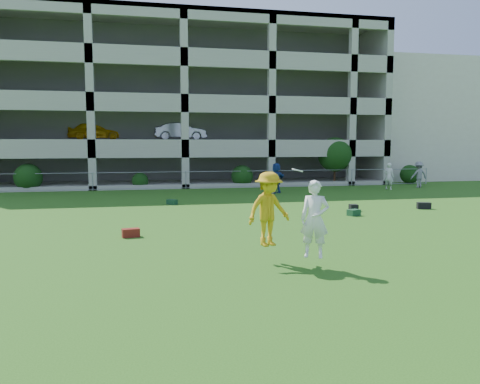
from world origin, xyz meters
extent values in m
plane|color=#235114|center=(0.00, 0.00, 0.00)|extent=(100.00, 100.00, 0.00)
cube|color=beige|center=(23.00, 28.00, 5.00)|extent=(16.00, 14.00, 10.00)
imported|color=navy|center=(5.18, 15.14, 0.93)|extent=(1.75, 1.35, 1.85)
imported|color=silver|center=(13.13, 15.82, 0.89)|extent=(0.74, 0.77, 1.77)
imported|color=gray|center=(15.88, 16.69, 0.90)|extent=(1.16, 0.68, 1.79)
cube|color=#5B0F0F|center=(-3.25, 3.02, 0.14)|extent=(0.60, 0.40, 0.28)
cube|color=#13351D|center=(5.86, 5.77, 0.13)|extent=(0.59, 0.51, 0.26)
cube|color=black|center=(6.46, 7.04, 0.15)|extent=(0.37, 0.37, 0.30)
cube|color=black|center=(9.97, 7.00, 0.15)|extent=(0.66, 0.46, 0.30)
cube|color=#13361F|center=(-1.42, 11.00, 0.12)|extent=(0.57, 0.56, 0.25)
imported|color=gold|center=(0.25, -1.09, 1.39)|extent=(1.38, 1.08, 1.88)
imported|color=white|center=(1.21, -1.80, 1.21)|extent=(0.81, 0.71, 1.88)
cylinder|color=white|center=(0.87, -1.48, 2.38)|extent=(0.27, 0.27, 0.10)
cube|color=#9E998C|center=(0.00, 32.75, 6.00)|extent=(30.00, 0.50, 12.00)
cube|color=#9E998C|center=(14.75, 26.00, 6.00)|extent=(0.50, 14.00, 12.00)
cube|color=#9E998C|center=(0.00, 26.00, 11.85)|extent=(30.00, 14.00, 0.30)
cube|color=#9E998C|center=(0.00, 26.00, 0.15)|extent=(30.00, 14.00, 0.30)
cube|color=#9E998C|center=(0.00, 26.00, 3.15)|extent=(30.00, 14.00, 0.30)
cube|color=#9E998C|center=(0.00, 26.00, 6.15)|extent=(30.00, 14.00, 0.30)
cube|color=#9E998C|center=(0.00, 26.00, 9.15)|extent=(30.00, 14.00, 0.30)
cube|color=#9E998C|center=(0.00, 19.15, 2.55)|extent=(30.00, 0.30, 0.90)
cube|color=#9E998C|center=(0.00, 19.15, 5.55)|extent=(30.00, 0.30, 0.90)
cube|color=#9E998C|center=(0.00, 19.15, 8.55)|extent=(30.00, 0.30, 0.90)
cube|color=#9E998C|center=(0.00, 19.15, 11.55)|extent=(30.00, 0.30, 0.90)
cube|color=#9E998C|center=(-6.00, 19.25, 6.00)|extent=(0.50, 0.50, 12.00)
cube|color=#9E998C|center=(0.00, 19.25, 6.00)|extent=(0.50, 0.50, 12.00)
cube|color=#9E998C|center=(6.00, 19.25, 6.00)|extent=(0.50, 0.50, 12.00)
cube|color=#9E998C|center=(12.00, 19.25, 6.00)|extent=(0.50, 0.50, 12.00)
cube|color=#605E59|center=(0.00, 28.00, 6.00)|extent=(29.00, 9.00, 11.60)
imported|color=#FFB70D|center=(-6.23, 24.00, 3.96)|extent=(4.03, 2.00, 1.32)
imported|color=#B5B8BC|center=(0.07, 24.00, 3.96)|extent=(4.08, 1.61, 1.32)
cylinder|color=gray|center=(-6.00, 19.00, 0.60)|extent=(0.06, 0.06, 1.20)
cylinder|color=gray|center=(0.00, 19.00, 0.60)|extent=(0.06, 0.06, 1.20)
cylinder|color=gray|center=(6.00, 19.00, 0.60)|extent=(0.06, 0.06, 1.20)
cylinder|color=gray|center=(12.00, 19.00, 0.60)|extent=(0.06, 0.06, 1.20)
cylinder|color=gray|center=(18.00, 19.00, 0.60)|extent=(0.06, 0.06, 1.20)
cylinder|color=gray|center=(0.00, 19.00, 1.15)|extent=(36.00, 0.04, 0.04)
cylinder|color=gray|center=(0.00, 19.00, 0.08)|extent=(36.00, 0.04, 0.04)
sphere|color=#163D11|center=(-10.00, 19.60, 0.88)|extent=(1.76, 1.76, 1.76)
sphere|color=#163D11|center=(-3.00, 19.60, 0.55)|extent=(1.10, 1.10, 1.10)
sphere|color=#163D11|center=(4.00, 19.60, 0.77)|extent=(1.54, 1.54, 1.54)
cylinder|color=#382314|center=(11.00, 19.80, 0.98)|extent=(0.16, 0.16, 1.96)
sphere|color=#163D11|center=(11.00, 19.80, 2.24)|extent=(2.52, 2.52, 2.52)
sphere|color=#163D11|center=(17.00, 19.60, 0.72)|extent=(1.43, 1.43, 1.43)
camera|label=1|loc=(-2.84, -12.35, 3.02)|focal=35.00mm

